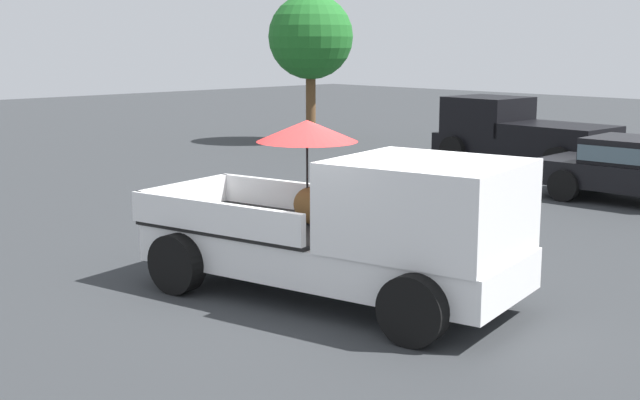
# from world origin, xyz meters

# --- Properties ---
(ground_plane) EXTENTS (80.00, 80.00, 0.00)m
(ground_plane) POSITION_xyz_m (0.00, 0.00, 0.00)
(ground_plane) COLOR #2D3033
(pickup_truck_main) EXTENTS (5.33, 3.07, 2.27)m
(pickup_truck_main) POSITION_xyz_m (0.46, 0.10, 0.98)
(pickup_truck_main) COLOR black
(pickup_truck_main) RESTS_ON ground
(pickup_truck_red) EXTENTS (4.84, 2.26, 1.80)m
(pickup_truck_red) POSITION_xyz_m (-4.85, 11.84, 0.87)
(pickup_truck_red) COLOR black
(pickup_truck_red) RESTS_ON ground
(tree_by_lot) EXTENTS (2.75, 2.75, 4.80)m
(tree_by_lot) POSITION_xyz_m (-12.69, 11.73, 3.40)
(tree_by_lot) COLOR brown
(tree_by_lot) RESTS_ON ground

